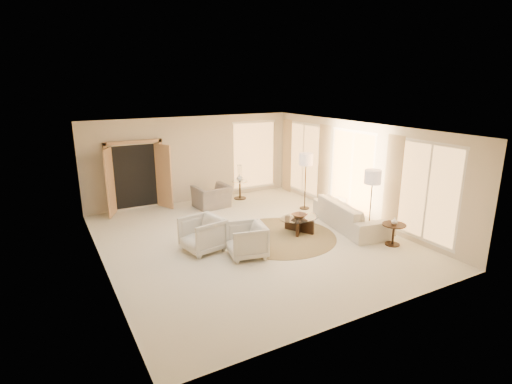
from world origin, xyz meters
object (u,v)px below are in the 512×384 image
accent_chair (212,193)px  bowl (299,216)px  armchair_right (246,239)px  end_vase (395,221)px  floor_lamp_near (306,162)px  side_vase (240,178)px  end_table (394,231)px  floor_lamp_far (373,180)px  sofa (350,214)px  coffee_table (299,223)px  side_table (240,188)px  armchair_left (203,233)px

accent_chair → bowl: 3.35m
armchair_right → end_vase: armchair_right is taller
floor_lamp_near → side_vase: 2.48m
end_vase → side_vase: 5.61m
end_table → floor_lamp_far: floor_lamp_far is taller
floor_lamp_near → sofa: bearing=-87.2°
coffee_table → bowl: size_ratio=3.19×
end_table → floor_lamp_far: 1.37m
end_table → end_vase: bearing=0.0°
sofa → floor_lamp_far: 1.28m
coffee_table → end_table: size_ratio=2.17×
bowl → end_vase: size_ratio=2.31×
floor_lamp_far → side_vase: (-1.46, 4.59, -0.73)m
accent_chair → side_vase: accent_chair is taller
coffee_table → end_vase: (1.50, -1.84, 0.36)m
sofa → accent_chair: 4.36m
side_table → accent_chair: bearing=-160.3°
armchair_right → side_vase: side_vase is taller
accent_chair → side_vase: (1.20, 0.43, 0.27)m
side_table → bowl: (-0.04, -3.57, 0.08)m
end_vase → armchair_right: bearing=161.3°
end_table → side_table: (-1.46, 5.41, 0.01)m
floor_lamp_far → end_table: bearing=-90.0°
coffee_table → side_vase: bearing=89.4°
end_table → floor_lamp_far: bearing=90.0°
armchair_left → accent_chair: bearing=142.7°
armchair_right → coffee_table: size_ratio=0.69×
armchair_left → floor_lamp_far: (4.20, -1.12, 1.02)m
side_vase → coffee_table: bearing=-90.6°
sofa → side_table: (-1.37, 3.94, 0.01)m
coffee_table → end_vase: 2.40m
accent_chair → coffee_table: (1.16, -3.14, -0.21)m
floor_lamp_near → end_vase: (0.18, -3.42, -0.88)m
side_vase → bowl: bearing=-90.6°
armchair_left → accent_chair: (1.53, 3.04, 0.02)m
sofa → armchair_left: (-4.11, 0.47, 0.08)m
coffee_table → armchair_left: bearing=177.8°
end_table → side_vase: side_vase is taller
coffee_table → side_table: (0.04, 3.57, 0.12)m
armchair_right → end_vase: size_ratio=5.06×
end_table → side_vase: size_ratio=2.40×
bowl → floor_lamp_near: bearing=50.2°
side_table → bowl: 3.57m
armchair_left → floor_lamp_far: 4.46m
armchair_right → floor_lamp_far: 3.61m
armchair_right → bowl: bearing=121.4°
end_table → bowl: 2.38m
armchair_left → end_table: 4.63m
end_table → bowl: bearing=129.2°
armchair_left → floor_lamp_near: size_ratio=0.51×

